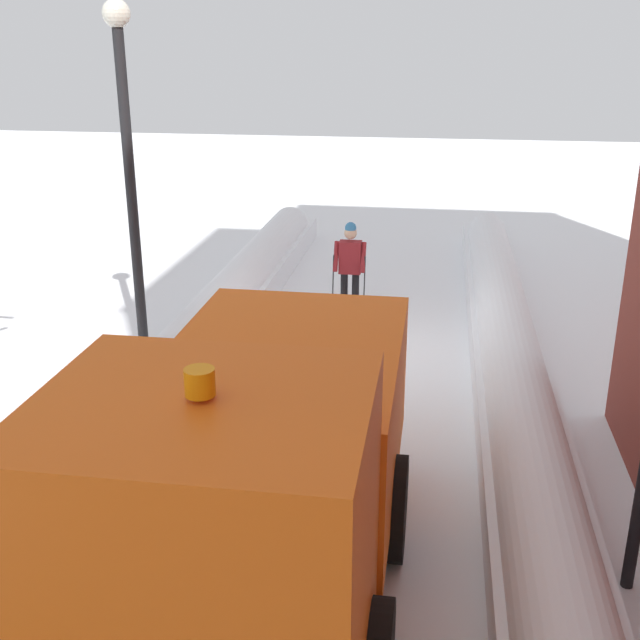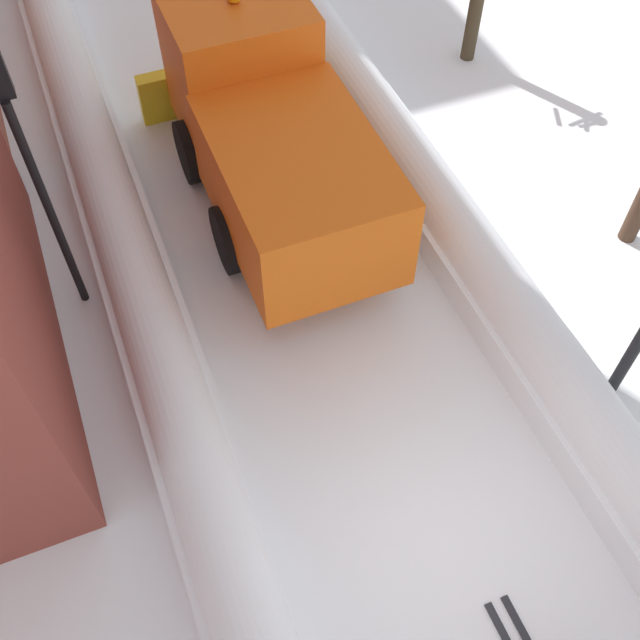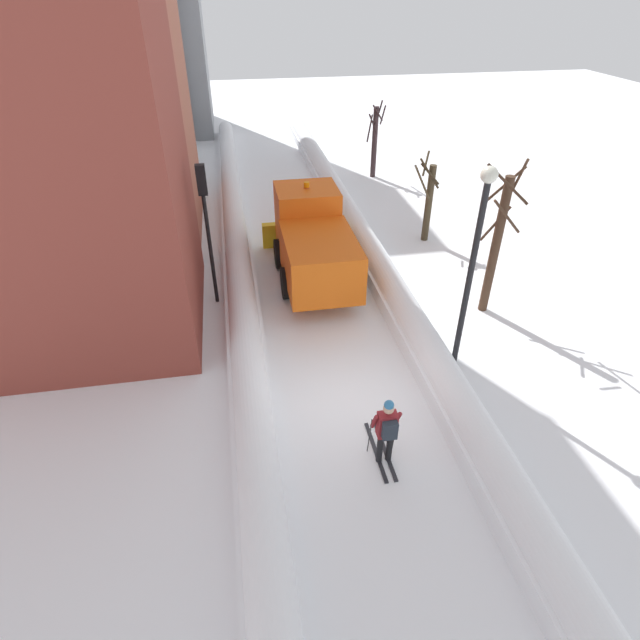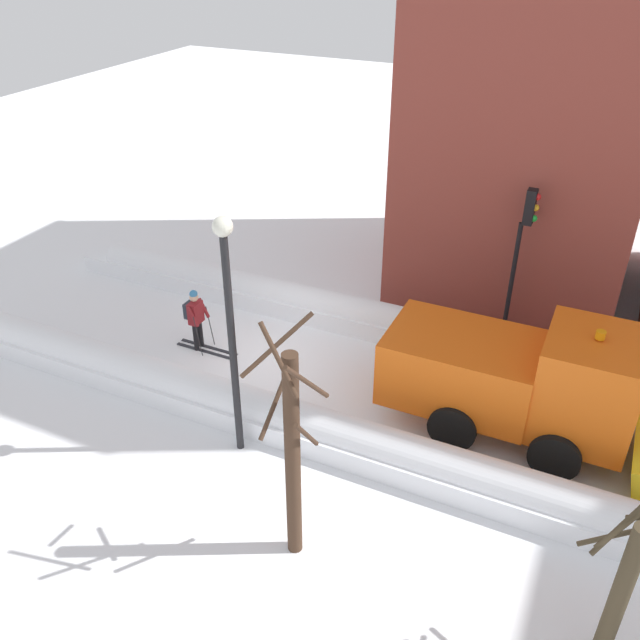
# 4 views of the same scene
# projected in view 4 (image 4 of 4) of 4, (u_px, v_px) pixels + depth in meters

# --- Properties ---
(building_brick_near) EXTENTS (7.95, 6.51, 15.58)m
(building_brick_near) POSITION_uv_depth(u_px,v_px,m) (555.00, 21.00, 18.22)
(building_brick_near) COLOR brown
(building_brick_near) RESTS_ON ground
(plow_truck) EXTENTS (3.20, 5.98, 3.12)m
(plow_truck) POSITION_uv_depth(u_px,v_px,m) (520.00, 379.00, 14.89)
(plow_truck) COLOR orange
(plow_truck) RESTS_ON ground
(skier) EXTENTS (0.62, 1.80, 1.81)m
(skier) POSITION_uv_depth(u_px,v_px,m) (196.00, 317.00, 18.09)
(skier) COLOR black
(skier) RESTS_ON ground
(traffic_light_pole) EXTENTS (0.28, 0.42, 4.59)m
(traffic_light_pole) POSITION_uv_depth(u_px,v_px,m) (522.00, 241.00, 16.97)
(traffic_light_pole) COLOR black
(traffic_light_pole) RESTS_ON ground
(street_lamp) EXTENTS (0.40, 0.40, 5.59)m
(street_lamp) POSITION_uv_depth(u_px,v_px,m) (230.00, 314.00, 13.34)
(street_lamp) COLOR black
(street_lamp) RESTS_ON ground
(bare_tree_near) EXTENTS (1.37, 1.32, 5.06)m
(bare_tree_near) POSITION_uv_depth(u_px,v_px,m) (292.00, 452.00, 11.52)
(bare_tree_near) COLOR #432E20
(bare_tree_near) RESTS_ON ground
(bare_tree_mid) EXTENTS (0.72, 1.32, 3.53)m
(bare_tree_mid) POSITION_uv_depth(u_px,v_px,m) (620.00, 591.00, 9.99)
(bare_tree_mid) COLOR #3F3423
(bare_tree_mid) RESTS_ON ground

